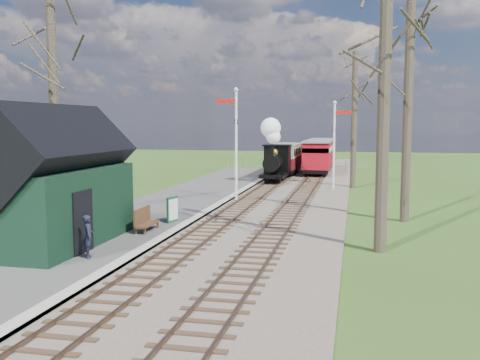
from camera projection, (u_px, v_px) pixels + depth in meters
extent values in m
plane|color=#334B17|center=(126.00, 294.00, 13.56)|extent=(140.00, 140.00, 0.00)
ellipsoid|color=#385B23|center=(141.00, 253.00, 78.69)|extent=(57.60, 36.00, 16.20)
ellipsoid|color=#385B23|center=(383.00, 280.00, 76.56)|extent=(70.40, 44.00, 19.80)
ellipsoid|color=#385B23|center=(265.00, 254.00, 85.02)|extent=(64.00, 40.00, 18.00)
cube|color=brown|center=(286.00, 189.00, 34.67)|extent=(8.00, 60.00, 0.10)
cube|color=brown|center=(259.00, 187.00, 35.04)|extent=(0.07, 60.00, 0.12)
cube|color=brown|center=(274.00, 188.00, 34.83)|extent=(0.07, 60.00, 0.12)
cube|color=#38281C|center=(267.00, 188.00, 34.94)|extent=(1.60, 60.00, 0.09)
cube|color=brown|center=(299.00, 188.00, 34.49)|extent=(0.07, 60.00, 0.12)
cube|color=brown|center=(314.00, 189.00, 34.28)|extent=(0.07, 60.00, 0.12)
cube|color=#38281C|center=(306.00, 189.00, 34.39)|extent=(1.60, 60.00, 0.09)
cube|color=#474442|center=(176.00, 204.00, 27.90)|extent=(5.00, 44.00, 0.20)
cube|color=#B2AD9E|center=(218.00, 206.00, 27.41)|extent=(0.40, 44.00, 0.21)
cube|color=black|center=(57.00, 206.00, 18.20)|extent=(3.00, 6.00, 2.60)
cube|color=black|center=(55.00, 152.00, 18.00)|extent=(3.25, 6.30, 3.25)
cube|color=black|center=(83.00, 222.00, 16.94)|extent=(0.06, 1.20, 2.00)
cylinder|color=silver|center=(236.00, 148.00, 28.94)|extent=(0.14, 0.14, 6.00)
sphere|color=silver|center=(236.00, 90.00, 28.62)|extent=(0.24, 0.24, 0.24)
cube|color=#B7140F|center=(226.00, 101.00, 28.79)|extent=(1.10, 0.08, 0.22)
cube|color=black|center=(236.00, 122.00, 28.80)|extent=(0.18, 0.06, 0.30)
cylinder|color=silver|center=(334.00, 148.00, 33.75)|extent=(0.14, 0.14, 5.50)
sphere|color=silver|center=(335.00, 103.00, 33.45)|extent=(0.24, 0.24, 0.24)
cube|color=#B7140F|center=(344.00, 112.00, 33.40)|extent=(1.10, 0.08, 0.22)
cube|color=black|center=(334.00, 130.00, 33.63)|extent=(0.18, 0.06, 0.30)
cylinder|color=#382D23|center=(53.00, 96.00, 23.26)|extent=(0.41, 0.41, 11.00)
cylinder|color=#382D23|center=(385.00, 71.00, 17.40)|extent=(0.42, 0.42, 12.00)
cylinder|color=#382D23|center=(408.00, 107.00, 23.06)|extent=(0.40, 0.40, 10.00)
cylinder|color=#382D23|center=(354.00, 120.00, 35.26)|extent=(0.39, 0.39, 9.00)
cube|color=slate|center=(295.00, 163.00, 48.41)|extent=(12.60, 0.02, 0.01)
cube|color=slate|center=(295.00, 166.00, 48.44)|extent=(12.60, 0.02, 0.02)
cylinder|color=slate|center=(295.00, 165.00, 48.44)|extent=(0.08, 0.08, 1.00)
cube|color=black|center=(275.00, 174.00, 38.48)|extent=(1.70, 4.00, 0.25)
cylinder|color=black|center=(274.00, 162.00, 37.80)|extent=(1.10, 2.60, 1.10)
cube|color=black|center=(277.00, 159.00, 39.54)|extent=(1.80, 1.60, 2.00)
cylinder|color=black|center=(272.00, 150.00, 36.74)|extent=(0.28, 0.28, 0.80)
sphere|color=#B29834|center=(275.00, 152.00, 38.02)|extent=(0.52, 0.52, 0.52)
sphere|color=white|center=(273.00, 137.00, 36.61)|extent=(1.00, 1.00, 1.00)
sphere|color=white|center=(271.00, 128.00, 36.69)|extent=(1.40, 1.40, 1.40)
cylinder|color=black|center=(265.00, 178.00, 37.43)|extent=(0.10, 0.64, 0.64)
cylinder|color=black|center=(280.00, 178.00, 37.22)|extent=(0.10, 0.64, 0.64)
cube|color=black|center=(286.00, 169.00, 44.32)|extent=(1.90, 7.00, 0.30)
cube|color=#5A1419|center=(286.00, 162.00, 44.26)|extent=(2.00, 7.00, 0.90)
cube|color=beige|center=(286.00, 151.00, 44.16)|extent=(2.00, 7.00, 0.90)
cube|color=slate|center=(286.00, 145.00, 44.11)|extent=(2.10, 7.20, 0.12)
cube|color=black|center=(317.00, 169.00, 44.00)|extent=(2.00, 5.26, 0.32)
cube|color=maroon|center=(317.00, 161.00, 43.93)|extent=(2.10, 5.26, 0.95)
cube|color=beige|center=(318.00, 150.00, 43.83)|extent=(2.10, 5.26, 0.95)
cube|color=slate|center=(318.00, 143.00, 43.78)|extent=(2.21, 5.47, 0.13)
cube|color=black|center=(322.00, 164.00, 49.35)|extent=(2.00, 5.26, 0.32)
cube|color=maroon|center=(322.00, 157.00, 49.28)|extent=(2.10, 5.26, 0.95)
cube|color=beige|center=(322.00, 147.00, 49.18)|extent=(2.10, 5.26, 0.95)
cube|color=slate|center=(322.00, 141.00, 49.12)|extent=(2.21, 5.47, 0.13)
cube|color=#104A27|center=(172.00, 209.00, 22.31)|extent=(0.27, 0.72, 1.07)
cube|color=silver|center=(173.00, 209.00, 22.28)|extent=(0.18, 0.62, 0.88)
cube|color=#4C301B|center=(147.00, 224.00, 20.51)|extent=(0.45, 1.57, 0.07)
cube|color=#4C301B|center=(142.00, 216.00, 20.52)|extent=(0.06, 1.57, 0.67)
cube|color=#4C301B|center=(145.00, 232.00, 19.83)|extent=(0.07, 0.07, 0.22)
cube|color=#4C301B|center=(150.00, 225.00, 21.21)|extent=(0.07, 0.07, 0.22)
imported|color=black|center=(88.00, 236.00, 16.38)|extent=(0.49, 0.57, 1.32)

